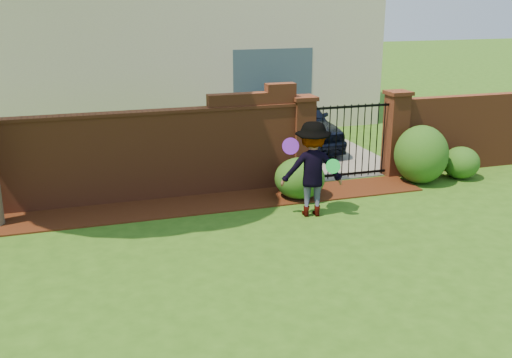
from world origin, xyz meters
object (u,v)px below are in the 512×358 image
object	(u,v)px
frisbee_purple	(291,146)
frisbee_green	(333,166)
car	(296,122)
man	(312,170)

from	to	relation	value
frisbee_purple	frisbee_green	size ratio (longest dim) A/B	1.15
frisbee_purple	frisbee_green	distance (m)	0.82
car	man	bearing A→B (deg)	-108.32
man	frisbee_purple	bearing A→B (deg)	7.46
car	frisbee_purple	distance (m)	5.16
frisbee_purple	man	bearing A→B (deg)	-5.64
car	frisbee_green	bearing A→B (deg)	-104.50
frisbee_green	frisbee_purple	bearing A→B (deg)	155.12
man	frisbee_green	distance (m)	0.41
car	frisbee_green	size ratio (longest dim) A/B	15.43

